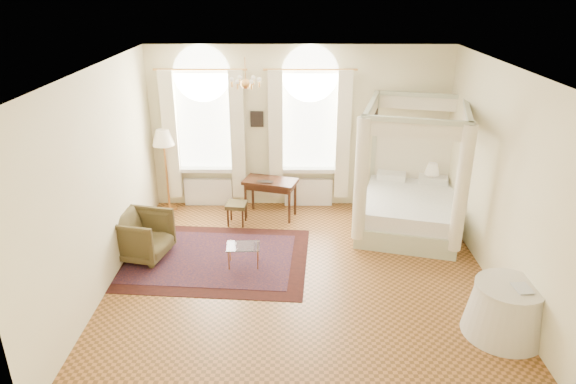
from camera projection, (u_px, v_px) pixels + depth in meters
name	position (u px, v px, depth m)	size (l,w,h in m)	color
ground	(301.00, 278.00, 8.22)	(6.00, 6.00, 0.00)	#9F602E
room_walls	(302.00, 162.00, 7.46)	(6.00, 6.00, 6.00)	#FFF4C2
window_left	(205.00, 138.00, 10.31)	(1.62, 0.27, 3.29)	white
window_right	(309.00, 138.00, 10.30)	(1.62, 0.27, 3.29)	white
chandelier	(245.00, 82.00, 8.22)	(0.51, 0.45, 0.50)	#C88A42
wall_pictures	(304.00, 117.00, 10.24)	(2.54, 0.03, 0.39)	black
canopy_bed	(409.00, 202.00, 9.66)	(2.31, 2.60, 2.42)	#B6BA97
nightstand	(432.00, 199.00, 10.38)	(0.44, 0.40, 0.63)	#381C0F
nightstand_lamp	(432.00, 170.00, 10.23)	(0.29, 0.29, 0.43)	#C88A42
writing_desk	(270.00, 185.00, 10.15)	(1.14, 0.81, 0.78)	#381C0F
laptop	(265.00, 181.00, 10.03)	(0.32, 0.20, 0.03)	black
stool	(236.00, 207.00, 9.93)	(0.42, 0.42, 0.44)	#473B1E
armchair	(142.00, 236.00, 8.72)	(0.85, 0.88, 0.80)	#45391D
coffee_table	(243.00, 248.00, 8.47)	(0.56, 0.40, 0.37)	silver
floor_lamp	(163.00, 142.00, 10.17)	(0.44, 0.44, 1.71)	#C88A42
oriental_rug	(211.00, 258.00, 8.81)	(3.46, 2.60, 0.01)	#39140D
side_table	(506.00, 310.00, 6.82)	(1.09, 1.09, 0.74)	beige
book	(515.00, 289.00, 6.58)	(0.20, 0.27, 0.03)	black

